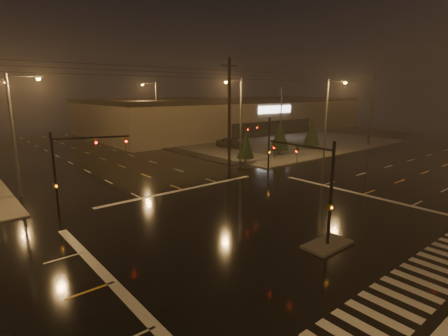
% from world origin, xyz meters
% --- Properties ---
extents(ground, '(140.00, 140.00, 0.00)m').
position_xyz_m(ground, '(0.00, 0.00, 0.00)').
color(ground, black).
rests_on(ground, ground).
extents(sidewalk_ne, '(36.00, 36.00, 0.12)m').
position_xyz_m(sidewalk_ne, '(30.00, 30.00, 0.06)').
color(sidewalk_ne, '#4D4A44').
rests_on(sidewalk_ne, ground).
extents(median_island, '(3.00, 1.60, 0.15)m').
position_xyz_m(median_island, '(0.00, -4.00, 0.07)').
color(median_island, '#4D4A44').
rests_on(median_island, ground).
extents(crosswalk, '(15.00, 2.60, 0.01)m').
position_xyz_m(crosswalk, '(0.00, -9.00, 0.01)').
color(crosswalk, beige).
rests_on(crosswalk, ground).
extents(stop_bar_far, '(16.00, 0.50, 0.01)m').
position_xyz_m(stop_bar_far, '(0.00, 11.00, 0.01)').
color(stop_bar_far, beige).
rests_on(stop_bar_far, ground).
extents(parking_lot, '(50.00, 24.00, 0.08)m').
position_xyz_m(parking_lot, '(35.00, 28.00, 0.04)').
color(parking_lot, black).
rests_on(parking_lot, ground).
extents(retail_building, '(60.20, 28.30, 7.20)m').
position_xyz_m(retail_building, '(35.00, 45.99, 3.84)').
color(retail_building, '#6B5C4C').
rests_on(retail_building, ground).
extents(signal_mast_median, '(0.25, 4.59, 6.00)m').
position_xyz_m(signal_mast_median, '(0.00, -3.07, 3.75)').
color(signal_mast_median, black).
rests_on(signal_mast_median, ground).
extents(signal_mast_ne, '(4.84, 1.86, 6.00)m').
position_xyz_m(signal_mast_ne, '(9.50, 10.14, 3.79)').
color(signal_mast_ne, black).
rests_on(signal_mast_ne, ground).
extents(signal_mast_nw, '(4.84, 1.86, 6.00)m').
position_xyz_m(signal_mast_nw, '(-9.50, 10.14, 3.79)').
color(signal_mast_nw, black).
rests_on(signal_mast_nw, ground).
extents(streetlight_1, '(2.77, 0.32, 10.00)m').
position_xyz_m(streetlight_1, '(-11.18, 18.00, 5.80)').
color(streetlight_1, '#38383A').
rests_on(streetlight_1, ground).
extents(streetlight_3, '(2.77, 0.32, 10.00)m').
position_xyz_m(streetlight_3, '(11.18, 16.00, 5.80)').
color(streetlight_3, '#38383A').
rests_on(streetlight_3, ground).
extents(streetlight_4, '(2.77, 0.32, 10.00)m').
position_xyz_m(streetlight_4, '(11.18, 36.00, 5.80)').
color(streetlight_4, '#38383A').
rests_on(streetlight_4, ground).
extents(streetlight_6, '(0.32, 2.77, 10.00)m').
position_xyz_m(streetlight_6, '(22.00, 11.18, 5.80)').
color(streetlight_6, '#38383A').
rests_on(streetlight_6, ground).
extents(utility_pole_1, '(2.20, 0.32, 12.00)m').
position_xyz_m(utility_pole_1, '(8.00, 14.00, 6.13)').
color(utility_pole_1, black).
rests_on(utility_pole_1, ground).
extents(utility_pole_2, '(2.20, 0.32, 12.00)m').
position_xyz_m(utility_pole_2, '(38.00, 14.00, 6.13)').
color(utility_pole_2, black).
rests_on(utility_pole_2, ground).
extents(conifer_0, '(2.08, 2.08, 3.95)m').
position_xyz_m(conifer_0, '(12.24, 15.92, 2.32)').
color(conifer_0, black).
rests_on(conifer_0, ground).
extents(conifer_1, '(2.61, 2.61, 4.77)m').
position_xyz_m(conifer_1, '(19.91, 17.24, 2.73)').
color(conifer_1, black).
rests_on(conifer_1, ground).
extents(conifer_2, '(2.45, 2.45, 4.53)m').
position_xyz_m(conifer_2, '(27.18, 17.36, 2.61)').
color(conifer_2, black).
rests_on(conifer_2, ground).
extents(car_parked, '(3.24, 5.31, 1.69)m').
position_xyz_m(car_parked, '(18.50, 25.76, 0.84)').
color(car_parked, black).
rests_on(car_parked, ground).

